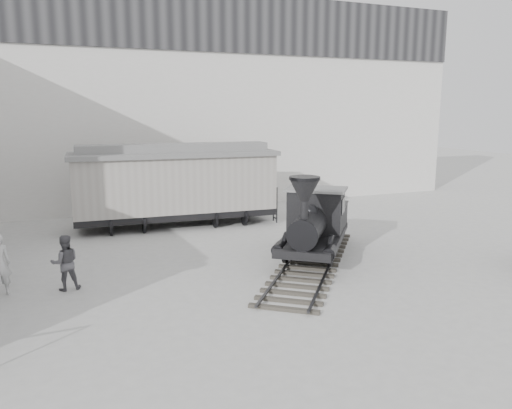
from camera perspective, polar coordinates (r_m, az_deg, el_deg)
name	(u,v)px	position (r m, az deg, el deg)	size (l,w,h in m)	color
ground	(292,302)	(13.67, 4.11, -11.11)	(90.00, 90.00, 0.00)	#9E9E9B
north_wall	(167,101)	(26.97, -10.13, 11.54)	(34.00, 2.51, 11.00)	silver
locomotive	(314,227)	(17.27, 6.67, -2.59)	(6.78, 7.99, 3.05)	black
boxcar	(175,183)	(22.35, -9.20, 2.43)	(9.07, 3.28, 3.66)	black
visitor_b	(65,263)	(15.31, -20.98, -6.22)	(0.78, 0.61, 1.61)	#4D4C51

